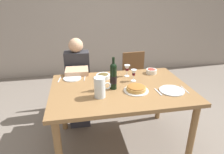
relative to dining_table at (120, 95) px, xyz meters
name	(u,v)px	position (x,y,z in m)	size (l,w,h in m)	color
ground_plane	(119,142)	(0.00, 0.00, -0.67)	(8.00, 8.00, 0.00)	slate
back_wall	(95,10)	(0.00, 2.50, 0.73)	(8.00, 0.10, 2.80)	#A3998E
dining_table	(120,95)	(0.00, 0.00, 0.00)	(1.50, 1.00, 0.76)	olive
wine_bottle	(113,76)	(-0.08, -0.02, 0.24)	(0.07, 0.07, 0.35)	black
water_pitcher	(100,88)	(-0.25, -0.17, 0.18)	(0.17, 0.11, 0.21)	silver
baked_tart	(136,89)	(0.14, -0.12, 0.12)	(0.26, 0.26, 0.06)	white
salad_bowl	(151,71)	(0.48, 0.33, 0.13)	(0.14, 0.14, 0.07)	silver
olive_bowl	(103,76)	(-0.15, 0.30, 0.12)	(0.17, 0.17, 0.05)	silver
wine_glass_left_diner	(134,73)	(0.19, 0.14, 0.19)	(0.07, 0.07, 0.14)	silver
wine_glass_right_diner	(127,68)	(0.15, 0.30, 0.19)	(0.07, 0.07, 0.14)	silver
dinner_plate_left_setting	(72,78)	(-0.52, 0.34, 0.10)	(0.21, 0.21, 0.01)	silver
dinner_plate_right_setting	(172,90)	(0.51, -0.18, 0.10)	(0.26, 0.26, 0.01)	silver
fork_left_setting	(60,79)	(-0.67, 0.34, 0.09)	(0.16, 0.01, 0.01)	silver
knife_left_setting	(85,78)	(-0.37, 0.34, 0.09)	(0.18, 0.01, 0.01)	silver
knife_right_setting	(185,90)	(0.66, -0.18, 0.09)	(0.18, 0.01, 0.01)	silver
spoon_right_setting	(158,92)	(0.36, -0.18, 0.09)	(0.16, 0.01, 0.01)	silver
chair_left	(78,80)	(-0.45, 0.91, -0.17)	(0.41, 0.41, 0.87)	brown
diner_left	(78,79)	(-0.45, 0.67, -0.05)	(0.35, 0.51, 1.16)	#2D2D33
chair_right	(135,77)	(0.44, 0.87, -0.17)	(0.43, 0.43, 0.87)	brown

